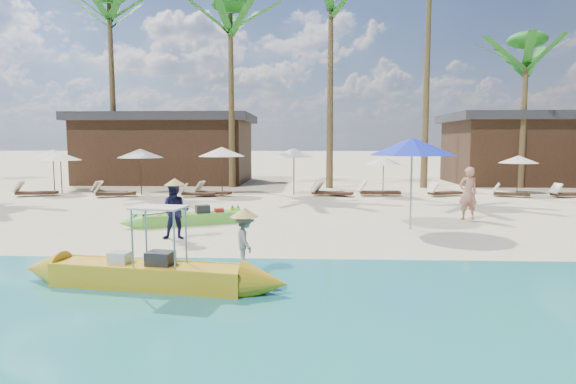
{
  "coord_description": "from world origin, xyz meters",
  "views": [
    {
      "loc": [
        0.98,
        -12.84,
        2.58
      ],
      "look_at": [
        0.34,
        2.0,
        1.02
      ],
      "focal_mm": 30.0,
      "sensor_mm": 36.0,
      "label": 1
    }
  ],
  "objects_px": {
    "blue_umbrella": "(412,147)",
    "yellow_canoe": "(149,274)",
    "green_canoe": "(191,218)",
    "tourist": "(468,193)"
  },
  "relations": [
    {
      "from": "green_canoe",
      "to": "yellow_canoe",
      "type": "bearing_deg",
      "value": -106.68
    },
    {
      "from": "blue_umbrella",
      "to": "tourist",
      "type": "bearing_deg",
      "value": 39.05
    },
    {
      "from": "tourist",
      "to": "green_canoe",
      "type": "bearing_deg",
      "value": -0.93
    },
    {
      "from": "tourist",
      "to": "blue_umbrella",
      "type": "distance_m",
      "value": 3.3
    },
    {
      "from": "blue_umbrella",
      "to": "yellow_canoe",
      "type": "bearing_deg",
      "value": -134.22
    },
    {
      "from": "yellow_canoe",
      "to": "blue_umbrella",
      "type": "bearing_deg",
      "value": 54.95
    },
    {
      "from": "yellow_canoe",
      "to": "blue_umbrella",
      "type": "xyz_separation_m",
      "value": [
        5.83,
        5.99,
        2.2
      ]
    },
    {
      "from": "yellow_canoe",
      "to": "blue_umbrella",
      "type": "relative_size",
      "value": 2.07
    },
    {
      "from": "green_canoe",
      "to": "yellow_canoe",
      "type": "relative_size",
      "value": 0.79
    },
    {
      "from": "tourist",
      "to": "blue_umbrella",
      "type": "bearing_deg",
      "value": 29.3
    }
  ]
}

